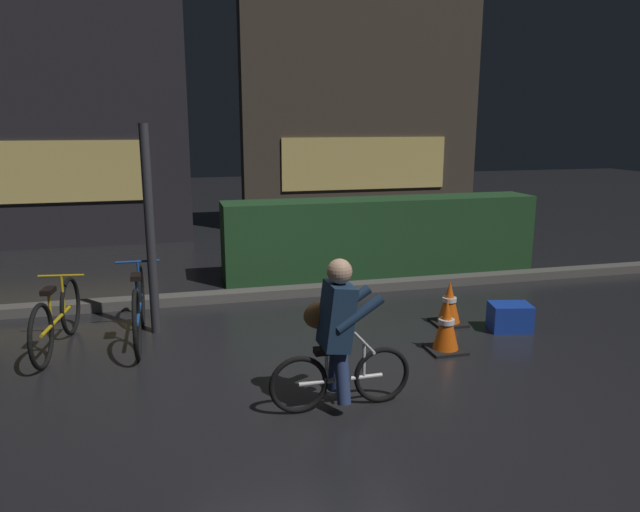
% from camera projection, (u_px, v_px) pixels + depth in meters
% --- Properties ---
extents(ground_plane, '(40.00, 40.00, 0.00)m').
position_uv_depth(ground_plane, '(315.00, 360.00, 5.83)').
color(ground_plane, black).
extents(sidewalk_curb, '(12.00, 0.24, 0.12)m').
position_uv_depth(sidewalk_curb, '(276.00, 293.00, 7.90)').
color(sidewalk_curb, '#56544F').
rests_on(sidewalk_curb, ground).
extents(hedge_row, '(4.80, 0.70, 1.15)m').
position_uv_depth(hedge_row, '(381.00, 236.00, 9.07)').
color(hedge_row, '#214723').
rests_on(hedge_row, ground).
extents(storefront_left, '(5.18, 0.54, 4.47)m').
position_uv_depth(storefront_left, '(40.00, 125.00, 10.65)').
color(storefront_left, '#262328').
rests_on(storefront_left, ground).
extents(storefront_right, '(5.19, 0.54, 4.81)m').
position_uv_depth(storefront_right, '(362.00, 116.00, 12.78)').
color(storefront_right, '#42382D').
rests_on(storefront_right, ground).
extents(street_post, '(0.10, 0.10, 2.26)m').
position_uv_depth(street_post, '(150.00, 232.00, 6.35)').
color(street_post, '#2D2D33').
rests_on(street_post, ground).
extents(parked_bike_left_mid, '(0.46, 1.57, 0.73)m').
position_uv_depth(parked_bike_left_mid, '(57.00, 319.00, 6.03)').
color(parked_bike_left_mid, black).
rests_on(parked_bike_left_mid, ground).
extents(parked_bike_center_left, '(0.46, 1.76, 0.81)m').
position_uv_depth(parked_bike_center_left, '(139.00, 307.00, 6.27)').
color(parked_bike_center_left, black).
rests_on(parked_bike_center_left, ground).
extents(traffic_cone_near, '(0.36, 0.36, 0.55)m').
position_uv_depth(traffic_cone_near, '(446.00, 326.00, 6.00)').
color(traffic_cone_near, black).
rests_on(traffic_cone_near, ground).
extents(traffic_cone_far, '(0.36, 0.36, 0.51)m').
position_uv_depth(traffic_cone_far, '(449.00, 304.00, 6.81)').
color(traffic_cone_far, black).
rests_on(traffic_cone_far, ground).
extents(blue_crate, '(0.50, 0.41, 0.30)m').
position_uv_depth(blue_crate, '(510.00, 317.00, 6.64)').
color(blue_crate, '#193DB7').
rests_on(blue_crate, ground).
extents(cyclist, '(1.19, 0.51, 1.25)m').
position_uv_depth(cyclist, '(337.00, 334.00, 4.75)').
color(cyclist, black).
rests_on(cyclist, ground).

